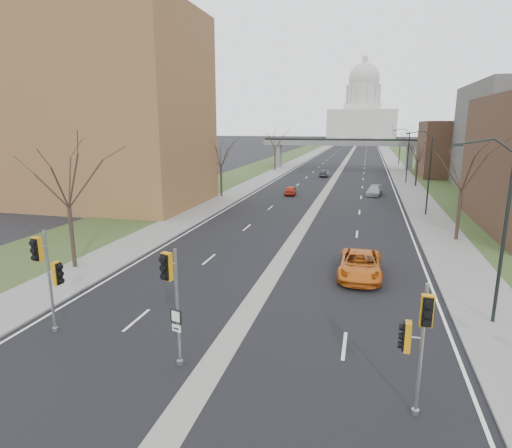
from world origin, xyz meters
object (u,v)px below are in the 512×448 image
at_px(signal_pole_median, 172,288).
at_px(car_right_near, 360,265).
at_px(signal_pole_left, 48,268).
at_px(car_left_near, 290,190).
at_px(car_left_far, 324,173).
at_px(signal_pole_right, 418,333).
at_px(car_right_mid, 374,191).

height_order(signal_pole_median, car_right_near, signal_pole_median).
bearing_deg(signal_pole_left, car_left_near, 89.96).
bearing_deg(car_left_far, signal_pole_median, 92.23).
distance_m(signal_pole_right, car_left_far, 66.83).
bearing_deg(car_right_near, signal_pole_left, -139.77).
height_order(signal_pole_left, car_left_far, signal_pole_left).
height_order(signal_pole_median, car_right_mid, signal_pole_median).
bearing_deg(signal_pole_right, car_left_near, 106.35).
distance_m(signal_pole_right, car_right_near, 13.56).
relative_size(car_left_far, car_right_mid, 0.85).
height_order(signal_pole_left, car_left_near, signal_pole_left).
xyz_separation_m(signal_pole_median, signal_pole_right, (8.71, -0.73, -0.35)).
bearing_deg(car_left_near, car_right_near, 101.13).
xyz_separation_m(signal_pole_left, car_right_near, (13.38, 11.27, -2.38)).
xyz_separation_m(signal_pole_median, car_left_near, (-3.07, 43.38, -2.73)).
bearing_deg(car_left_far, signal_pole_right, 99.72).
bearing_deg(car_left_near, signal_pole_right, 98.32).
distance_m(signal_pole_left, signal_pole_right, 15.40).
xyz_separation_m(car_left_far, car_right_mid, (8.66, -19.61, 0.02)).
bearing_deg(signal_pole_median, signal_pole_right, 11.23).
bearing_deg(signal_pole_right, car_right_mid, 92.24).
bearing_deg(car_right_mid, car_left_far, 121.64).
relative_size(car_right_near, car_right_mid, 1.28).
distance_m(signal_pole_median, car_right_mid, 46.56).
bearing_deg(car_left_far, car_right_near, 99.70).
relative_size(signal_pole_left, signal_pole_median, 1.01).
distance_m(signal_pole_median, car_right_near, 14.48).
distance_m(signal_pole_median, signal_pole_right, 8.75).
height_order(signal_pole_right, car_right_near, signal_pole_right).
bearing_deg(car_right_mid, signal_pole_median, -92.13).
relative_size(signal_pole_left, car_right_mid, 1.10).
height_order(car_left_far, car_right_mid, car_right_mid).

